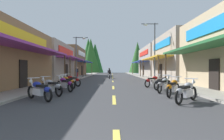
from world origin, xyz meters
TOP-DOWN VIEW (x-y plane):
  - ground at (0.00, 23.61)m, footprint 9.03×77.22m
  - sidewalk_left at (-5.53, 23.61)m, footprint 2.03×77.22m
  - sidewalk_right at (5.53, 23.61)m, footprint 2.03×77.22m
  - centerline_dashes at (0.00, 25.83)m, footprint 0.16×51.13m
  - storefront_left_middle at (-10.70, 23.86)m, footprint 10.19×10.55m
  - storefront_left_far at (-10.47, 36.44)m, footprint 9.72×10.99m
  - storefront_right_middle at (10.57, 22.83)m, footprint 9.91×11.05m
  - storefront_right_far at (10.25, 35.99)m, footprint 9.28×13.37m
  - streetlamp_left at (-4.61, 22.58)m, footprint 1.98×0.30m
  - streetlamp_right at (4.65, 19.61)m, footprint 1.98×0.30m
  - motorcycle_parked_right_0 at (3.13, 6.64)m, footprint 1.59×1.57m
  - motorcycle_parked_right_1 at (3.18, 8.41)m, footprint 1.31×1.81m
  - motorcycle_parked_right_2 at (3.15, 9.99)m, footprint 1.36×1.78m
  - motorcycle_parked_right_3 at (3.46, 11.37)m, footprint 1.66×1.51m
  - motorcycle_parked_right_4 at (3.22, 13.13)m, footprint 1.73×1.41m
  - motorcycle_parked_left_0 at (-3.46, 7.14)m, footprint 1.73×1.42m
  - motorcycle_parked_left_1 at (-3.45, 8.65)m, footprint 1.74×1.40m
  - motorcycle_parked_left_2 at (-3.19, 10.46)m, footprint 1.54×1.63m
  - motorcycle_parked_left_3 at (-3.40, 11.99)m, footprint 1.60×1.57m
  - motorcycle_parked_left_4 at (-3.49, 13.84)m, footprint 1.82×1.29m
  - rider_cruising_lead at (-0.50, 24.86)m, footprint 0.60×2.14m
  - pedestrian_by_shop at (-5.38, 24.96)m, footprint 0.30×0.57m
  - pedestrian_waiting at (-5.79, 27.83)m, footprint 0.38×0.53m
  - treeline_backdrop at (-5.15, 63.00)m, footprint 23.94×11.43m

SIDE VIEW (x-z plane):
  - ground at x=0.00m, z-range -0.10..0.00m
  - centerline_dashes at x=0.00m, z-range 0.00..0.01m
  - sidewalk_left at x=-5.53m, z-range 0.00..0.12m
  - sidewalk_right at x=5.53m, z-range 0.00..0.12m
  - motorcycle_parked_right_0 at x=3.13m, z-range -0.03..1.01m
  - motorcycle_parked_right_1 at x=3.18m, z-range -0.03..1.01m
  - motorcycle_parked_right_2 at x=3.15m, z-range -0.03..1.01m
  - motorcycle_parked_right_3 at x=3.46m, z-range -0.03..1.01m
  - motorcycle_parked_right_4 at x=3.22m, z-range -0.03..1.01m
  - motorcycle_parked_left_0 at x=-3.46m, z-range -0.03..1.01m
  - motorcycle_parked_left_1 at x=-3.45m, z-range -0.03..1.01m
  - motorcycle_parked_left_2 at x=-3.19m, z-range -0.03..1.01m
  - motorcycle_parked_left_3 at x=-3.40m, z-range -0.03..1.01m
  - motorcycle_parked_left_4 at x=-3.49m, z-range -0.03..1.01m
  - rider_cruising_lead at x=-0.50m, z-range -0.13..1.44m
  - pedestrian_waiting at x=-5.79m, z-range 0.14..1.87m
  - pedestrian_by_shop at x=-5.38m, z-range 0.14..1.88m
  - storefront_left_middle at x=-10.70m, z-range 0.00..4.96m
  - storefront_left_far at x=-10.47m, z-range 0.00..5.92m
  - storefront_right_far at x=10.25m, z-range 0.00..5.98m
  - storefront_right_middle at x=10.57m, z-range 0.00..6.01m
  - streetlamp_left at x=-4.61m, z-range 0.90..6.63m
  - streetlamp_right at x=4.65m, z-range 0.96..7.77m
  - treeline_backdrop at x=-5.15m, z-range -0.48..11.86m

